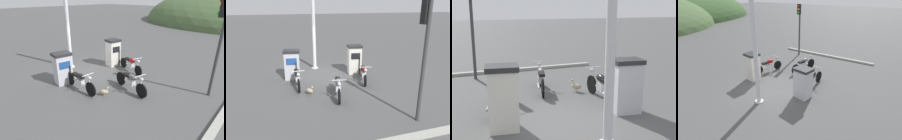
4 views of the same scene
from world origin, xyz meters
TOP-DOWN VIEW (x-y plane):
  - ground_plane at (0.00, 0.00)m, footprint 120.00×120.00m
  - fuel_pump_near at (0.03, -1.67)m, footprint 0.75×0.88m
  - fuel_pump_far at (0.03, 1.67)m, footprint 0.76×0.83m
  - motorcycle_near_pump at (1.18, -1.55)m, footprint 2.14×0.56m
  - motorcycle_far_pump at (1.39, 1.67)m, footprint 1.90×0.79m
  - motorcycle_extra at (2.79, -0.05)m, footprint 2.01×0.71m
  - wandering_duck at (2.29, -1.15)m, footprint 0.38×0.35m
  - roadside_traffic_light at (5.28, 1.95)m, footprint 0.39×0.27m
  - canopy_support_pole at (-1.51, -0.25)m, footprint 0.40×0.40m

SIDE VIEW (x-z plane):
  - ground_plane at x=0.00m, z-range 0.00..0.00m
  - wandering_duck at x=2.29m, z-range -0.01..0.42m
  - motorcycle_far_pump at x=1.39m, z-range -0.01..0.91m
  - motorcycle_extra at x=2.79m, z-range -0.01..0.94m
  - motorcycle_near_pump at x=1.18m, z-range -0.01..0.94m
  - fuel_pump_near at x=0.03m, z-range 0.01..1.51m
  - fuel_pump_far at x=0.03m, z-range 0.01..1.58m
  - canopy_support_pole at x=-1.51m, z-range -0.08..4.40m
  - roadside_traffic_light at x=5.28m, z-range 0.70..4.57m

